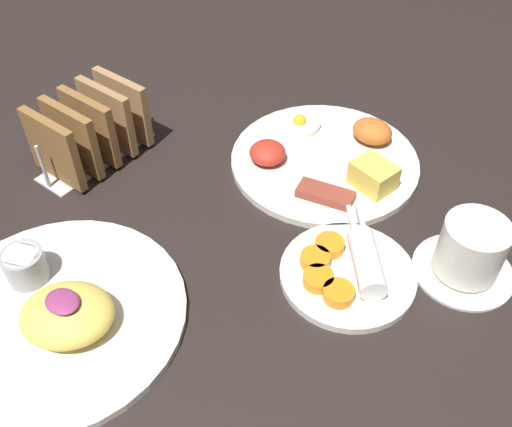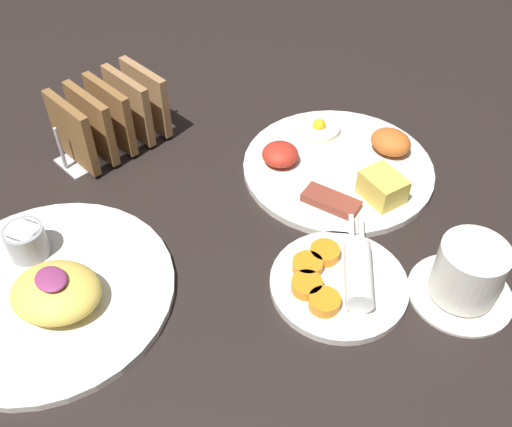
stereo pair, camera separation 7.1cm
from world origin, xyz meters
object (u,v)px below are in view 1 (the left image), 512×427
at_px(plate_foreground, 57,311).
at_px(toast_rack, 91,130).
at_px(plate_condiments, 348,271).
at_px(coffee_cup, 470,252).
at_px(plate_breakfast, 328,158).

xyz_separation_m(plate_foreground, toast_rack, (-0.19, 0.22, 0.03)).
distance_m(plate_condiments, coffee_cup, 0.14).
bearing_deg(plate_breakfast, plate_condiments, -51.15).
height_order(plate_foreground, coffee_cup, coffee_cup).
bearing_deg(toast_rack, plate_breakfast, 34.97).
bearing_deg(plate_condiments, plate_foreground, -132.15).
xyz_separation_m(plate_breakfast, toast_rack, (-0.28, -0.19, 0.04)).
relative_size(plate_condiments, plate_foreground, 0.59).
relative_size(plate_breakfast, plate_foreground, 0.94).
height_order(plate_breakfast, plate_foreground, plate_foreground).
xyz_separation_m(toast_rack, coffee_cup, (0.52, 0.12, -0.01)).
height_order(plate_condiments, plate_foreground, plate_foreground).
xyz_separation_m(plate_breakfast, plate_condiments, (0.13, -0.16, 0.00)).
bearing_deg(plate_breakfast, plate_foreground, -102.49).
relative_size(plate_condiments, coffee_cup, 1.43).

